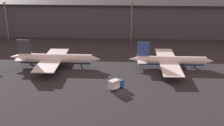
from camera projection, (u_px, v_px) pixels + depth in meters
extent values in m
plane|color=#26262B|center=(121.00, 92.00, 102.12)|extent=(600.00, 600.00, 0.00)
cube|color=#3D424C|center=(125.00, 19.00, 181.16)|extent=(238.21, 28.36, 19.23)
cube|color=black|center=(126.00, 3.00, 177.63)|extent=(238.21, 30.36, 1.20)
cylinder|color=silver|center=(56.00, 58.00, 125.15)|extent=(32.79, 4.47, 4.21)
cylinder|color=#333842|center=(56.00, 60.00, 125.40)|extent=(31.15, 3.83, 3.57)
cone|color=silver|center=(95.00, 59.00, 124.31)|extent=(5.08, 4.04, 3.99)
cone|color=silver|center=(16.00, 57.00, 125.89)|extent=(6.34, 3.63, 3.57)
cube|color=#333842|center=(24.00, 47.00, 123.98)|extent=(5.89, 0.45, 6.35)
cube|color=silver|center=(24.00, 57.00, 125.62)|extent=(4.30, 11.39, 0.24)
cube|color=silver|center=(52.00, 60.00, 125.41)|extent=(9.51, 31.61, 0.36)
cylinder|color=gray|center=(59.00, 56.00, 134.12)|extent=(4.64, 2.35, 2.31)
cylinder|color=gray|center=(49.00, 70.00, 117.58)|extent=(4.64, 2.35, 2.31)
cylinder|color=black|center=(81.00, 65.00, 125.66)|extent=(0.50, 0.50, 1.89)
cylinder|color=black|center=(53.00, 63.00, 127.86)|extent=(0.50, 0.50, 1.89)
cylinder|color=black|center=(52.00, 66.00, 124.71)|extent=(0.50, 0.50, 1.89)
cylinder|color=white|center=(171.00, 60.00, 124.12)|extent=(30.04, 3.99, 3.74)
cylinder|color=#2D519E|center=(171.00, 62.00, 124.35)|extent=(28.53, 3.41, 3.18)
cone|color=white|center=(208.00, 61.00, 123.35)|extent=(4.52, 3.59, 3.56)
cone|color=white|center=(135.00, 59.00, 124.80)|extent=(5.64, 3.23, 3.18)
cube|color=#2D519E|center=(143.00, 49.00, 122.97)|extent=(5.24, 0.44, 6.39)
cube|color=white|center=(142.00, 59.00, 124.56)|extent=(3.85, 12.99, 0.24)
cube|color=white|center=(168.00, 61.00, 124.35)|extent=(8.53, 36.07, 0.36)
cylinder|color=gray|center=(167.00, 57.00, 134.20)|extent=(4.13, 2.09, 2.06)
cylinder|color=gray|center=(173.00, 73.00, 115.31)|extent=(4.13, 2.09, 2.06)
cylinder|color=black|center=(195.00, 66.00, 124.56)|extent=(0.50, 0.50, 1.68)
cylinder|color=black|center=(167.00, 65.00, 126.53)|extent=(0.50, 0.50, 1.68)
cylinder|color=black|center=(168.00, 67.00, 123.73)|extent=(0.50, 0.50, 1.68)
cube|color=#195199|center=(120.00, 83.00, 105.62)|extent=(3.01, 2.99, 2.39)
cube|color=silver|center=(114.00, 84.00, 103.38)|extent=(4.34, 4.39, 3.18)
cylinder|color=black|center=(118.00, 86.00, 106.63)|extent=(1.06, 1.07, 0.90)
cylinder|color=black|center=(122.00, 87.00, 105.39)|extent=(1.06, 1.07, 0.90)
cylinder|color=black|center=(111.00, 89.00, 104.14)|extent=(1.06, 1.07, 0.90)
cylinder|color=black|center=(114.00, 90.00, 102.89)|extent=(1.06, 1.07, 0.90)
cylinder|color=slate|center=(7.00, 22.00, 167.29)|extent=(0.70, 0.70, 21.28)
sphere|color=beige|center=(4.00, 3.00, 163.39)|extent=(1.80, 1.80, 1.80)
cylinder|color=slate|center=(132.00, 22.00, 162.82)|extent=(0.70, 0.70, 23.30)
sphere|color=beige|center=(132.00, 0.00, 158.57)|extent=(1.80, 1.80, 1.80)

